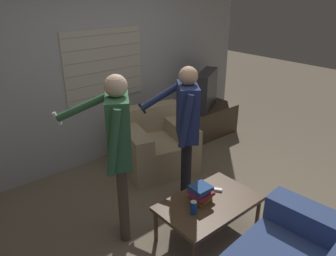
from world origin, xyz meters
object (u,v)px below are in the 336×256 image
object	(u,v)px
coffee_table	(209,205)
soda_can	(193,207)
person_left_standing	(118,141)
tv	(206,90)
spare_remote	(216,189)
armchair_beige	(156,145)
person_right_standing	(186,120)
book_stack	(201,193)

from	to	relation	value
coffee_table	soda_can	world-z (taller)	soda_can
person_left_standing	coffee_table	bearing A→B (deg)	-98.71
tv	spare_remote	size ratio (longest dim) A/B	5.64
armchair_beige	person_left_standing	xyz separation A→B (m)	(-1.10, -0.86, 0.72)
tv	person_left_standing	size ratio (longest dim) A/B	0.45
armchair_beige	spare_remote	world-z (taller)	armchair_beige
person_left_standing	armchair_beige	bearing A→B (deg)	-20.15
tv	person_right_standing	size ratio (longest dim) A/B	0.47
armchair_beige	book_stack	xyz separation A→B (m)	(-0.51, -1.35, 0.15)
tv	spare_remote	world-z (taller)	tv
coffee_table	book_stack	xyz separation A→B (m)	(-0.06, 0.06, 0.13)
coffee_table	person_right_standing	size ratio (longest dim) A/B	0.62
person_right_standing	soda_can	world-z (taller)	person_right_standing
armchair_beige	tv	size ratio (longest dim) A/B	1.47
person_left_standing	book_stack	xyz separation A→B (m)	(0.59, -0.49, -0.57)
spare_remote	coffee_table	bearing A→B (deg)	173.05
armchair_beige	person_right_standing	bearing A→B (deg)	90.23
person_right_standing	spare_remote	world-z (taller)	person_right_standing
soda_can	armchair_beige	bearing A→B (deg)	64.26
coffee_table	person_left_standing	distance (m)	1.10
armchair_beige	person_left_standing	size ratio (longest dim) A/B	0.65
armchair_beige	book_stack	world-z (taller)	armchair_beige
person_left_standing	soda_can	distance (m)	0.92
book_stack	person_right_standing	bearing A→B (deg)	60.98
soda_can	person_right_standing	bearing A→B (deg)	52.55
soda_can	spare_remote	world-z (taller)	soda_can
armchair_beige	book_stack	bearing A→B (deg)	84.16
coffee_table	person_left_standing	world-z (taller)	person_left_standing
soda_can	book_stack	bearing A→B (deg)	25.57
book_stack	spare_remote	world-z (taller)	book_stack
tv	armchair_beige	bearing A→B (deg)	-17.27
person_right_standing	book_stack	distance (m)	0.81
tv	soda_can	size ratio (longest dim) A/B	5.88
coffee_table	spare_remote	distance (m)	0.22
coffee_table	tv	world-z (taller)	tv
armchair_beige	soda_can	distance (m)	1.60
armchair_beige	soda_can	xyz separation A→B (m)	(-0.69, -1.43, 0.13)
tv	spare_remote	distance (m)	2.26
person_left_standing	spare_remote	distance (m)	1.15
person_left_standing	person_right_standing	distance (m)	0.89
person_left_standing	soda_can	xyz separation A→B (m)	(0.41, -0.57, -0.59)
spare_remote	tv	bearing A→B (deg)	14.62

